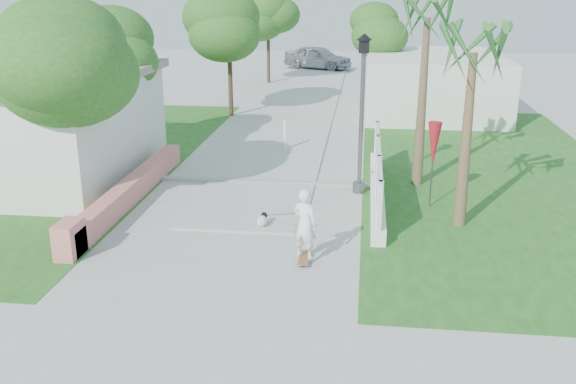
# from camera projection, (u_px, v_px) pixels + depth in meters

# --- Properties ---
(ground) EXTENTS (90.00, 90.00, 0.00)m
(ground) POSITION_uv_depth(u_px,v_px,m) (216.00, 268.00, 13.50)
(ground) COLOR #B7B7B2
(ground) RESTS_ON ground
(path_strip) EXTENTS (3.20, 36.00, 0.06)m
(path_strip) POSITION_uv_depth(u_px,v_px,m) (306.00, 100.00, 32.35)
(path_strip) COLOR #B7B7B2
(path_strip) RESTS_ON ground
(curb) EXTENTS (6.50, 0.25, 0.10)m
(curb) POSITION_uv_depth(u_px,v_px,m) (262.00, 182.00, 19.14)
(curb) COLOR #999993
(curb) RESTS_ON ground
(grass_left) EXTENTS (8.00, 20.00, 0.01)m
(grass_left) POSITION_uv_depth(u_px,v_px,m) (68.00, 158.00, 21.84)
(grass_left) COLOR #25571B
(grass_left) RESTS_ON ground
(grass_right) EXTENTS (8.00, 20.00, 0.01)m
(grass_right) POSITION_uv_depth(u_px,v_px,m) (490.00, 172.00, 20.24)
(grass_right) COLOR #25571B
(grass_right) RESTS_ON ground
(pink_wall) EXTENTS (0.45, 8.20, 0.80)m
(pink_wall) POSITION_uv_depth(u_px,v_px,m) (125.00, 195.00, 17.13)
(pink_wall) COLOR #D36C6C
(pink_wall) RESTS_ON ground
(house_left) EXTENTS (8.40, 7.40, 3.23)m
(house_left) POSITION_uv_depth(u_px,v_px,m) (2.00, 123.00, 19.56)
(house_left) COLOR silver
(house_left) RESTS_ON ground
(lattice_fence) EXTENTS (0.35, 7.00, 1.50)m
(lattice_fence) POSITION_uv_depth(u_px,v_px,m) (377.00, 180.00, 17.66)
(lattice_fence) COLOR white
(lattice_fence) RESTS_ON ground
(building_right) EXTENTS (6.00, 8.00, 2.60)m
(building_right) POSITION_uv_depth(u_px,v_px,m) (432.00, 83.00, 29.38)
(building_right) COLOR silver
(building_right) RESTS_ON ground
(street_lamp) EXTENTS (0.44, 0.44, 4.44)m
(street_lamp) POSITION_uv_depth(u_px,v_px,m) (362.00, 108.00, 17.60)
(street_lamp) COLOR #59595E
(street_lamp) RESTS_ON ground
(bollard) EXTENTS (0.14, 0.14, 1.09)m
(bollard) POSITION_uv_depth(u_px,v_px,m) (285.00, 134.00, 22.72)
(bollard) COLOR white
(bollard) RESTS_ON ground
(patio_umbrella) EXTENTS (0.36, 0.36, 2.30)m
(patio_umbrella) POSITION_uv_depth(u_px,v_px,m) (434.00, 145.00, 16.67)
(patio_umbrella) COLOR #59595E
(patio_umbrella) RESTS_ON ground
(tree_left_near) EXTENTS (3.60, 3.60, 5.28)m
(tree_left_near) POSITION_uv_depth(u_px,v_px,m) (59.00, 64.00, 15.63)
(tree_left_near) COLOR #4C3826
(tree_left_near) RESTS_ON ground
(tree_left_mid) EXTENTS (3.20, 3.20, 4.85)m
(tree_left_mid) POSITION_uv_depth(u_px,v_px,m) (108.00, 53.00, 21.03)
(tree_left_mid) COLOR #4C3826
(tree_left_mid) RESTS_ON ground
(tree_path_left) EXTENTS (3.40, 3.40, 5.23)m
(tree_path_left) POSITION_uv_depth(u_px,v_px,m) (229.00, 28.00, 27.72)
(tree_path_left) COLOR #4C3826
(tree_path_left) RESTS_ON ground
(tree_path_right) EXTENTS (3.00, 3.00, 4.79)m
(tree_path_right) POSITION_uv_depth(u_px,v_px,m) (373.00, 31.00, 30.88)
(tree_path_right) COLOR #4C3826
(tree_path_right) RESTS_ON ground
(tree_path_far) EXTENTS (3.20, 3.20, 5.17)m
(tree_path_far) POSITION_uv_depth(u_px,v_px,m) (268.00, 16.00, 37.13)
(tree_path_far) COLOR #4C3826
(tree_path_far) RESTS_ON ground
(palm_far) EXTENTS (1.80, 1.80, 5.30)m
(palm_far) POSITION_uv_depth(u_px,v_px,m) (427.00, 29.00, 17.70)
(palm_far) COLOR brown
(palm_far) RESTS_ON ground
(palm_near) EXTENTS (1.80, 1.80, 4.70)m
(palm_near) POSITION_uv_depth(u_px,v_px,m) (473.00, 64.00, 14.66)
(palm_near) COLOR brown
(palm_near) RESTS_ON ground
(skateboarder) EXTENTS (1.55, 2.43, 1.64)m
(skateboarder) POSITION_uv_depth(u_px,v_px,m) (282.00, 216.00, 14.47)
(skateboarder) COLOR brown
(skateboarder) RESTS_ON ground
(dog) EXTENTS (0.28, 0.53, 0.36)m
(dog) POSITION_uv_depth(u_px,v_px,m) (262.00, 220.00, 15.65)
(dog) COLOR white
(dog) RESTS_ON ground
(parked_car) EXTENTS (5.04, 3.64, 1.59)m
(parked_car) POSITION_uv_depth(u_px,v_px,m) (318.00, 57.00, 43.94)
(parked_car) COLOR #999CA0
(parked_car) RESTS_ON ground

